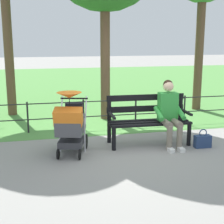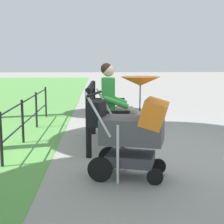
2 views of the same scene
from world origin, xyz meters
The scene contains 6 objects.
ground_plane centered at (0.00, 0.00, 0.00)m, with size 60.00×60.00×0.00m, color gray.
park_bench centered at (-0.49, -0.12, 0.53)m, with size 1.62×0.65×0.96m.
person_on_bench centered at (-0.85, 0.11, 0.68)m, with size 0.54×0.74×1.28m.
stroller centered at (1.07, 0.22, 0.59)m, with size 0.71×0.98×1.15m.
handbag centered at (-1.44, 0.40, 0.13)m, with size 0.32×0.14×0.37m.
park_fence centered at (0.00, -1.38, 0.41)m, with size 6.23×0.04×0.70m.
Camera 2 is at (4.79, -0.18, 1.34)m, focal length 54.57 mm.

